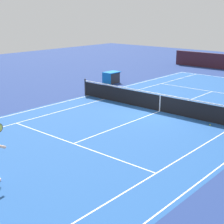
# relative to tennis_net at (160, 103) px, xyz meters

# --- Properties ---
(ground_plane) EXTENTS (60.00, 60.00, 0.00)m
(ground_plane) POSITION_rel_tennis_net_xyz_m (0.00, 0.00, -0.49)
(ground_plane) COLOR navy
(court_slab) EXTENTS (24.20, 11.40, 0.00)m
(court_slab) POSITION_rel_tennis_net_xyz_m (0.00, 0.00, -0.49)
(court_slab) COLOR #1E4C93
(court_slab) RESTS_ON ground_plane
(court_line_markings) EXTENTS (23.85, 11.05, 0.01)m
(court_line_markings) POSITION_rel_tennis_net_xyz_m (0.00, 0.00, -0.49)
(court_line_markings) COLOR white
(court_line_markings) RESTS_ON ground_plane
(tennis_net) EXTENTS (0.10, 11.70, 1.08)m
(tennis_net) POSITION_rel_tennis_net_xyz_m (0.00, 0.00, 0.00)
(tennis_net) COLOR #2D2D33
(tennis_net) RESTS_ON ground_plane
(tennis_ball) EXTENTS (0.07, 0.07, 0.07)m
(tennis_ball) POSITION_rel_tennis_net_xyz_m (0.49, 3.19, -0.46)
(tennis_ball) COLOR #CCE01E
(tennis_ball) RESTS_ON ground_plane
(equipment_cart_tarped) EXTENTS (1.25, 0.84, 0.85)m
(equipment_cart_tarped) POSITION_rel_tennis_net_xyz_m (-4.10, -7.13, -0.05)
(equipment_cart_tarped) COLOR #2D2D33
(equipment_cart_tarped) RESTS_ON ground_plane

